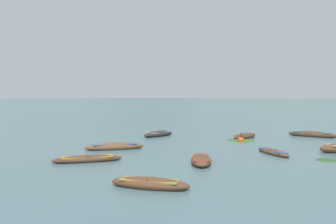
# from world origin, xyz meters

# --- Properties ---
(ground_plane) EXTENTS (6000.00, 6000.00, 0.00)m
(ground_plane) POSITION_xyz_m (0.00, 1500.00, 0.00)
(ground_plane) COLOR slate
(mountain_2) EXTENTS (828.24, 828.24, 305.95)m
(mountain_2) POSITION_xyz_m (64.70, 1698.47, 152.97)
(mountain_2) COLOR #4C5B56
(mountain_2) RESTS_ON ground
(mountain_3) EXTENTS (1122.18, 1122.18, 362.02)m
(mountain_3) POSITION_xyz_m (667.39, 1642.73, 181.01)
(mountain_3) COLOR slate
(mountain_3) RESTS_ON ground
(rowboat_0) EXTENTS (3.29, 3.45, 0.58)m
(rowboat_0) POSITION_xyz_m (-0.76, 25.86, 0.18)
(rowboat_0) COLOR #2D2826
(rowboat_0) RESTS_ON ground
(rowboat_1) EXTENTS (3.80, 1.70, 0.42)m
(rowboat_1) POSITION_xyz_m (-5.33, 13.91, 0.13)
(rowboat_1) COLOR #4C3323
(rowboat_1) RESTS_ON ground
(rowboat_3) EXTENTS (1.55, 3.24, 0.51)m
(rowboat_3) POSITION_xyz_m (0.60, 12.91, 0.16)
(rowboat_3) COLOR brown
(rowboat_3) RESTS_ON ground
(rowboat_4) EXTENTS (3.01, 2.95, 0.53)m
(rowboat_4) POSITION_xyz_m (6.28, 23.55, 0.17)
(rowboat_4) COLOR #4C3323
(rowboat_4) RESTS_ON ground
(rowboat_5) EXTENTS (3.26, 2.08, 0.49)m
(rowboat_5) POSITION_xyz_m (-2.25, 8.20, 0.15)
(rowboat_5) COLOR brown
(rowboat_5) RESTS_ON ground
(rowboat_7) EXTENTS (3.64, 3.64, 0.59)m
(rowboat_7) POSITION_xyz_m (12.46, 24.14, 0.18)
(rowboat_7) COLOR #4C3323
(rowboat_7) RESTS_ON ground
(rowboat_8) EXTENTS (3.99, 1.81, 0.56)m
(rowboat_8) POSITION_xyz_m (-4.15, 18.22, 0.18)
(rowboat_8) COLOR brown
(rowboat_8) RESTS_ON ground
(rowboat_9) EXTENTS (1.30, 3.29, 0.35)m
(rowboat_9) POSITION_xyz_m (5.47, 15.43, 0.11)
(rowboat_9) COLOR brown
(rowboat_9) RESTS_ON ground
(mooring_buoy) EXTENTS (0.52, 0.52, 0.87)m
(mooring_buoy) POSITION_xyz_m (5.25, 21.23, 0.11)
(mooring_buoy) COLOR #DB4C1E
(mooring_buoy) RESTS_ON ground
(weed_patch_2) EXTENTS (2.36, 2.57, 0.14)m
(weed_patch_2) POSITION_xyz_m (5.49, 21.91, 0.00)
(weed_patch_2) COLOR #38662D
(weed_patch_2) RESTS_ON ground
(weed_patch_3) EXTENTS (1.60, 1.46, 0.14)m
(weed_patch_3) POSITION_xyz_m (7.63, 13.06, 0.00)
(weed_patch_3) COLOR #2D5628
(weed_patch_3) RESTS_ON ground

